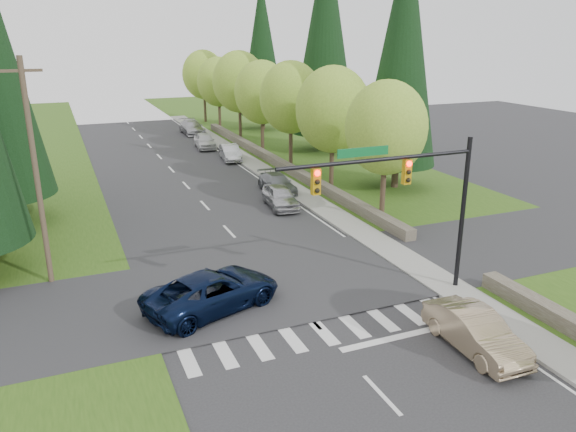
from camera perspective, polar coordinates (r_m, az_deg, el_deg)
ground at (r=19.49m, az=7.90°, el=-15.96°), size 120.00×120.00×0.00m
grass_east at (r=41.46m, az=9.59°, el=2.76°), size 14.00×110.00×0.06m
cross_street at (r=25.77m, az=-1.11°, el=-6.80°), size 120.00×8.00×0.10m
sidewalk_east at (r=40.40m, az=0.71°, el=2.66°), size 1.80×80.00×0.13m
curb_east at (r=40.09m, az=-0.41°, el=2.54°), size 0.20×80.00×0.13m
stone_wall_north at (r=48.14m, az=-1.20°, el=5.56°), size 0.70×40.00×0.70m
traffic_signal at (r=23.10m, az=12.22°, el=2.97°), size 8.70×0.37×6.80m
utility_pole at (r=26.40m, az=-24.22°, el=4.01°), size 1.60×0.24×10.00m
decid_tree_0 at (r=33.34m, az=9.95°, el=8.80°), size 4.80×4.80×8.37m
decid_tree_1 at (r=39.37m, az=4.59°, el=10.72°), size 5.20×5.20×8.80m
decid_tree_2 at (r=45.58m, az=0.29°, el=11.96°), size 5.00×5.00×8.82m
decid_tree_3 at (r=52.12m, az=-2.67°, el=12.44°), size 5.00×5.00×8.55m
decid_tree_4 at (r=58.72m, az=-4.99°, el=13.43°), size 5.40×5.40×9.18m
decid_tree_5 at (r=65.39m, az=-7.08°, el=13.37°), size 4.80×4.80×8.30m
decid_tree_6 at (r=72.13m, az=-8.58°, el=14.02°), size 5.20×5.20×8.86m
conifer_e_a at (r=40.58m, az=11.58°, el=16.30°), size 5.44×5.44×17.80m
conifer_e_b at (r=53.22m, az=3.82°, el=18.07°), size 6.12×6.12×19.80m
conifer_e_c at (r=65.74m, az=-2.67°, el=16.79°), size 5.10×5.10×16.80m
sedan_champagne at (r=21.47m, az=18.50°, el=-11.06°), size 1.67×4.51×1.48m
suv_navy at (r=23.36m, az=-7.66°, el=-7.55°), size 6.35×4.44×1.61m
parked_car_a at (r=36.41m, az=-0.77°, el=1.99°), size 2.14×4.41×1.45m
parked_car_b at (r=39.93m, az=-1.11°, el=3.34°), size 1.90×4.48×1.29m
parked_car_c at (r=50.39m, az=-5.89°, el=6.43°), size 1.95×4.31×1.37m
parked_car_d at (r=55.95m, az=-8.45°, el=7.56°), size 2.11×4.49×1.48m
parked_car_e at (r=64.20m, az=-9.72°, el=8.87°), size 2.15×5.21×1.51m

